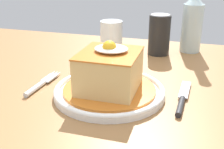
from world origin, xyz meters
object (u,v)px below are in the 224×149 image
fork (40,85)px  knife (182,101)px  beer_bottle_clear (193,21)px  main_plate (109,91)px  drinking_glass (111,40)px  soda_can (159,35)px

fork → knife: size_ratio=0.85×
knife → beer_bottle_clear: 0.39m
knife → beer_bottle_clear: (0.00, 0.38, 0.09)m
main_plate → beer_bottle_clear: bearing=67.4°
main_plate → knife: size_ratio=1.47×
fork → drinking_glass: drinking_glass is taller
main_plate → knife: (0.16, 0.00, -0.00)m
main_plate → drinking_glass: bearing=105.6°
knife → soda_can: soda_can is taller
fork → beer_bottle_clear: size_ratio=0.53×
fork → knife: bearing=1.8°
fork → main_plate: bearing=3.0°
fork → soda_can: bearing=54.9°
main_plate → beer_bottle_clear: (0.16, 0.38, 0.09)m
fork → drinking_glass: size_ratio=1.35×
beer_bottle_clear → main_plate: bearing=-112.6°
knife → soda_can: size_ratio=1.34×
fork → knife: same height
knife → drinking_glass: size_ratio=1.58×
main_plate → fork: 0.17m
main_plate → drinking_glass: (-0.08, 0.27, 0.04)m
soda_can → beer_bottle_clear: beer_bottle_clear is taller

